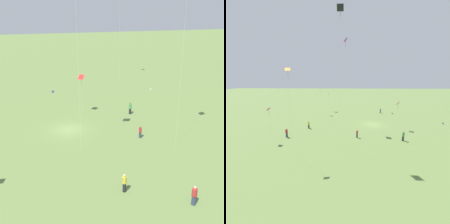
{
  "view_description": "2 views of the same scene",
  "coord_description": "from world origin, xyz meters",
  "views": [
    {
      "loc": [
        39.46,
        -3.18,
        17.18
      ],
      "look_at": [
        4.37,
        5.08,
        3.75
      ],
      "focal_mm": 50.0,
      "sensor_mm": 36.0,
      "label": 1
    },
    {
      "loc": [
        7.36,
        37.01,
        11.96
      ],
      "look_at": [
        8.6,
        6.03,
        4.62
      ],
      "focal_mm": 24.0,
      "sensor_mm": 36.0,
      "label": 2
    }
  ],
  "objects": [
    {
      "name": "ground_plane",
      "position": [
        0.0,
        0.0,
        0.0
      ],
      "size": [
        240.0,
        240.0,
        0.0
      ],
      "primitive_type": "plane",
      "color": "olive"
    },
    {
      "name": "person_4",
      "position": [
        -3.98,
        9.92,
        0.92
      ],
      "size": [
        0.55,
        0.55,
        1.87
      ],
      "rotation": [
        0.0,
        0.0,
        4.4
      ],
      "color": "#232328",
      "rests_on": "ground_plane"
    },
    {
      "name": "picnic_bag_1",
      "position": [
        -18.36,
        -1.13,
        0.19
      ],
      "size": [
        0.37,
        0.42,
        0.38
      ],
      "rotation": [
        0.0,
        0.0,
        1.05
      ],
      "color": "#33518C",
      "rests_on": "ground_plane"
    },
    {
      "name": "kite_0",
      "position": [
        14.85,
        -11.22,
        8.04
      ],
      "size": [
        0.72,
        0.82,
        8.6
      ],
      "rotation": [
        0.0,
        0.0,
        0.74
      ],
      "color": "green",
      "rests_on": "ground_plane"
    },
    {
      "name": "person_2",
      "position": [
        15.63,
        3.61,
        0.92
      ],
      "size": [
        0.55,
        0.55,
        1.86
      ],
      "rotation": [
        0.0,
        0.0,
        3.64
      ],
      "color": "#232328",
      "rests_on": "ground_plane"
    },
    {
      "name": "kite_7",
      "position": [
        21.28,
        10.55,
        5.91
      ],
      "size": [
        0.72,
        0.85,
        6.39
      ],
      "rotation": [
        0.0,
        0.0,
        0.59
      ],
      "color": "#E54C99",
      "rests_on": "ground_plane"
    },
    {
      "name": "person_0",
      "position": [
        18.88,
        9.01,
        0.91
      ],
      "size": [
        0.52,
        0.52,
        1.86
      ],
      "rotation": [
        0.0,
        0.0,
        3.04
      ],
      "color": "#333D5B",
      "rests_on": "ground_plane"
    },
    {
      "name": "person_3",
      "position": [
        4.67,
        8.73,
        0.79
      ],
      "size": [
        0.54,
        0.54,
        1.6
      ],
      "rotation": [
        0.0,
        0.0,
        2.36
      ],
      "color": "#333D5B",
      "rests_on": "ground_plane"
    },
    {
      "name": "person_1",
      "position": [
        -4.95,
        -12.57,
        0.83
      ],
      "size": [
        0.52,
        0.52,
        1.66
      ],
      "rotation": [
        0.0,
        0.0,
        5.49
      ],
      "color": "#333D5B",
      "rests_on": "ground_plane"
    },
    {
      "name": "kite_6",
      "position": [
        15.07,
        16.14,
        12.12
      ],
      "size": [
        0.85,
        0.77,
        13.16
      ],
      "rotation": [
        0.0,
        0.0,
        2.61
      ],
      "color": "orange",
      "rests_on": "ground_plane"
    },
    {
      "name": "kite_1",
      "position": [
        7.11,
        0.75,
        18.92
      ],
      "size": [
        0.83,
        1.11,
        20.38
      ],
      "rotation": [
        0.0,
        0.0,
        0.58
      ],
      "color": "purple",
      "rests_on": "ground_plane"
    },
    {
      "name": "kite_4",
      "position": [
        12.81,
        -15.75,
        6.29
      ],
      "size": [
        1.11,
        1.14,
        6.63
      ],
      "rotation": [
        0.0,
        0.0,
        0.61
      ],
      "color": "purple",
      "rests_on": "ground_plane"
    },
    {
      "name": "kite_2",
      "position": [
        8.02,
        12.15,
        20.58
      ],
      "size": [
        1.01,
        0.7,
        22.22
      ],
      "rotation": [
        0.0,
        0.0,
        5.48
      ],
      "color": "black",
      "rests_on": "ground_plane"
    },
    {
      "name": "kite_5",
      "position": [
        -5.1,
        2.63,
        5.83
      ],
      "size": [
        1.08,
        1.11,
        6.33
      ],
      "rotation": [
        0.0,
        0.0,
        0.08
      ],
      "color": "red",
      "rests_on": "ground_plane"
    },
    {
      "name": "picnic_bag_0",
      "position": [
        -8.62,
        -11.51,
        0.17
      ],
      "size": [
        0.24,
        0.32,
        0.35
      ],
      "rotation": [
        0.0,
        0.0,
        1.82
      ],
      "color": "#933833",
      "rests_on": "ground_plane"
    }
  ]
}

